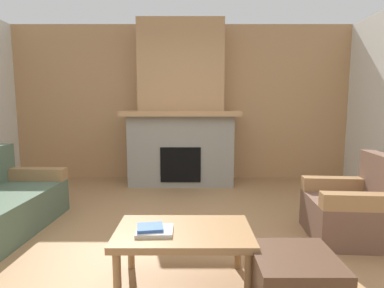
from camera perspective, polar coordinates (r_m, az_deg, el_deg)
The scene contains 7 objects.
ground at distance 3.00m, azimuth -3.47°, elevation -19.40°, with size 9.00×9.00×0.00m, color #9E754C.
wall_back_wood_panel at distance 5.67m, azimuth -1.62°, elevation 7.39°, with size 6.00×0.12×2.70m, color tan.
fireplace at distance 5.30m, azimuth -1.74°, elevation 5.37°, with size 1.90×0.82×2.70m.
armchair at distance 3.60m, azimuth 27.49°, elevation -10.57°, with size 0.82×0.82×0.85m.
coffee_table at distance 2.42m, azimuth -1.31°, elevation -16.43°, with size 1.00×0.60×0.43m.
ottoman at distance 2.30m, azimuth 18.23°, elevation -23.10°, with size 0.52×0.52×0.40m, color #4C3323.
book_stack_near_edge at distance 2.35m, azimuth -6.81°, elevation -15.18°, with size 0.27×0.22×0.05m.
Camera 1 is at (0.18, -2.67, 1.35)m, focal length 29.42 mm.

